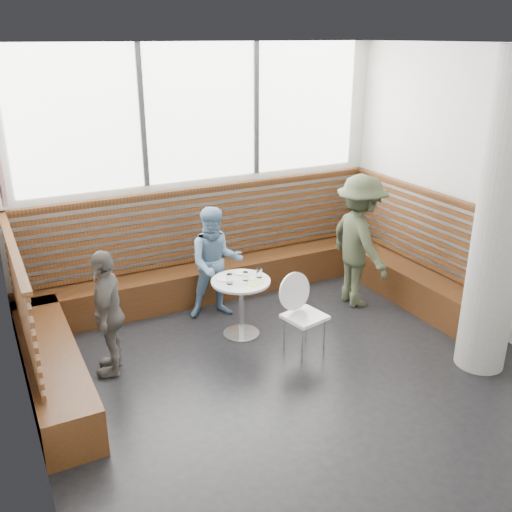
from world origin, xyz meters
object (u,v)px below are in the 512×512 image
child_back (216,263)px  child_left (108,313)px  cafe_table (241,296)px  concrete_column (501,220)px  cafe_chair (302,307)px  adult_man (359,241)px

child_back → child_left: 1.61m
cafe_table → child_left: (-1.52, -0.08, 0.17)m
concrete_column → cafe_chair: concrete_column is taller
cafe_table → adult_man: size_ratio=0.41×
concrete_column → adult_man: (-0.28, 1.81, -0.75)m
cafe_chair → child_back: bearing=100.6°
concrete_column → cafe_chair: size_ratio=3.62×
concrete_column → cafe_chair: 2.19m
concrete_column → cafe_chair: bearing=144.2°
cafe_chair → concrete_column: bearing=-47.5°
concrete_column → cafe_table: bearing=139.2°
child_back → concrete_column: bearing=-34.4°
cafe_table → child_left: size_ratio=0.52×
concrete_column → adult_man: size_ratio=1.89×
adult_man → child_left: (-3.22, -0.17, -0.18)m
concrete_column → child_back: concrete_column is taller
child_back → child_left: child_back is taller
concrete_column → adult_man: concrete_column is taller
child_back → adult_man: bearing=-1.8°
cafe_chair → child_left: child_left is taller
cafe_chair → child_back: size_ratio=0.64×
cafe_chair → child_back: (-0.49, 1.20, 0.18)m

